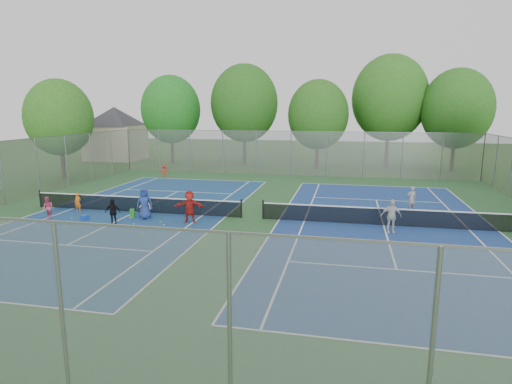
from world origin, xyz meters
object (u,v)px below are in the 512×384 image
net_left (136,205)px  instructor (411,199)px  net_right (384,217)px  ball_crate (85,218)px  ball_hopper (132,213)px

net_left → instructor: (15.78, 3.39, 0.32)m
instructor → net_right: bearing=45.2°
net_right → ball_crate: (-15.82, -2.32, -0.31)m
ball_crate → instructor: (17.59, 5.71, 0.63)m
ball_crate → ball_hopper: bearing=27.4°
net_left → ball_hopper: bearing=-70.9°
net_right → ball_hopper: (-13.60, -1.17, -0.22)m
net_left → ball_hopper: (0.40, -1.17, -0.22)m
net_right → ball_hopper: bearing=-175.1°
net_right → ball_crate: 15.99m
ball_crate → ball_hopper: 2.50m
net_right → ball_crate: bearing=-171.7°
ball_crate → ball_hopper: size_ratio=0.71×
net_left → ball_hopper: 1.25m
instructor → net_left: bearing=-5.1°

